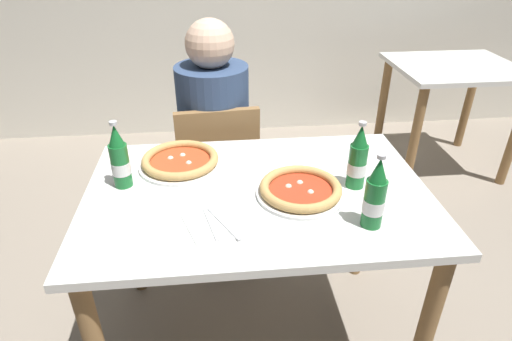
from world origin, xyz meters
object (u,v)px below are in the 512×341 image
object	(u,v)px
dining_table_background	(451,88)
beer_bottle_left	(120,160)
beer_bottle_center	(375,197)
napkin_with_cutlery	(218,224)
dining_table_main	(257,216)
diner_seated	(215,148)
chair_behind_table	(218,171)
pizza_margherita_near	(300,190)
pizza_marinara_far	(180,161)
beer_bottle_right	(358,160)

from	to	relation	value
dining_table_background	beer_bottle_left	xyz separation A→B (m)	(-1.93, -1.29, 0.26)
dining_table_background	beer_bottle_center	size ratio (longest dim) A/B	3.24
beer_bottle_left	napkin_with_cutlery	bearing A→B (deg)	-39.37
dining_table_main	dining_table_background	xyz separation A→B (m)	(1.46, 1.37, -0.04)
beer_bottle_left	dining_table_background	bearing A→B (deg)	33.85
dining_table_main	diner_seated	world-z (taller)	diner_seated
beer_bottle_left	diner_seated	bearing A→B (deg)	60.55
beer_bottle_center	dining_table_main	bearing A→B (deg)	144.77
beer_bottle_left	chair_behind_table	bearing A→B (deg)	57.81
chair_behind_table	diner_seated	size ratio (longest dim) A/B	0.70
dining_table_main	chair_behind_table	size ratio (longest dim) A/B	1.41
pizza_margherita_near	beer_bottle_center	size ratio (longest dim) A/B	1.23
dining_table_main	diner_seated	xyz separation A→B (m)	(-0.14, 0.66, -0.05)
pizza_marinara_far	beer_bottle_center	distance (m)	0.75
pizza_margherita_near	napkin_with_cutlery	size ratio (longest dim) A/B	1.33
beer_bottle_left	pizza_marinara_far	bearing A→B (deg)	32.07
dining_table_main	napkin_with_cutlery	size ratio (longest dim) A/B	5.24
dining_table_background	pizza_margherita_near	distance (m)	1.94
dining_table_background	pizza_marinara_far	world-z (taller)	pizza_marinara_far
beer_bottle_left	pizza_margherita_near	bearing A→B (deg)	-11.49
diner_seated	beer_bottle_right	distance (m)	0.87
dining_table_background	beer_bottle_left	world-z (taller)	beer_bottle_left
beer_bottle_left	beer_bottle_right	size ratio (longest dim) A/B	1.00
dining_table_main	chair_behind_table	xyz separation A→B (m)	(-0.14, 0.61, -0.15)
chair_behind_table	dining_table_background	size ratio (longest dim) A/B	1.06
dining_table_background	pizza_margherita_near	xyz separation A→B (m)	(-1.31, -1.42, 0.18)
dining_table_main	chair_behind_table	world-z (taller)	chair_behind_table
pizza_marinara_far	beer_bottle_center	world-z (taller)	beer_bottle_center
beer_bottle_left	beer_bottle_right	distance (m)	0.82
dining_table_main	beer_bottle_left	size ratio (longest dim) A/B	4.86
beer_bottle_center	beer_bottle_right	world-z (taller)	same
dining_table_main	beer_bottle_left	bearing A→B (deg)	170.37
chair_behind_table	pizza_margherita_near	xyz separation A→B (m)	(0.28, -0.65, 0.29)
dining_table_background	napkin_with_cutlery	xyz separation A→B (m)	(-1.60, -1.56, 0.16)
dining_table_main	pizza_margherita_near	xyz separation A→B (m)	(0.14, -0.05, 0.14)
chair_behind_table	beer_bottle_left	xyz separation A→B (m)	(-0.33, -0.53, 0.37)
beer_bottle_left	beer_bottle_center	distance (m)	0.86
pizza_marinara_far	dining_table_main	bearing A→B (deg)	-36.09
beer_bottle_center	napkin_with_cutlery	world-z (taller)	beer_bottle_center
chair_behind_table	diner_seated	distance (m)	0.11
chair_behind_table	beer_bottle_left	world-z (taller)	beer_bottle_left
beer_bottle_right	napkin_with_cutlery	bearing A→B (deg)	-159.65
napkin_with_cutlery	dining_table_main	bearing A→B (deg)	52.59
dining_table_main	napkin_with_cutlery	distance (m)	0.26
pizza_marinara_far	beer_bottle_right	xyz separation A→B (m)	(0.62, -0.21, 0.08)
dining_table_main	beer_bottle_center	bearing A→B (deg)	-35.23
chair_behind_table	diner_seated	xyz separation A→B (m)	(-0.01, 0.05, 0.10)
napkin_with_cutlery	beer_bottle_right	bearing A→B (deg)	20.35
beer_bottle_right	dining_table_main	bearing A→B (deg)	178.98
chair_behind_table	beer_bottle_left	bearing A→B (deg)	52.85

